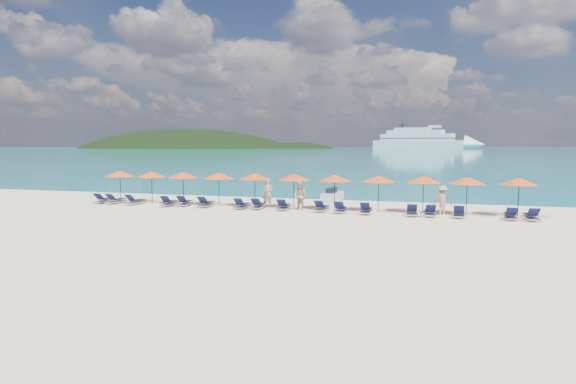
# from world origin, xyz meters

# --- Properties ---
(ground) EXTENTS (1400.00, 1400.00, 0.00)m
(ground) POSITION_xyz_m (0.00, 0.00, 0.00)
(ground) COLOR beige
(sea) EXTENTS (1600.00, 1300.00, 0.01)m
(sea) POSITION_xyz_m (0.00, 660.00, 0.01)
(sea) COLOR #1FA9B2
(sea) RESTS_ON ground
(headland_main) EXTENTS (374.00, 242.00, 126.50)m
(headland_main) POSITION_xyz_m (-300.00, 540.00, -38.00)
(headland_main) COLOR black
(headland_main) RESTS_ON ground
(headland_small) EXTENTS (162.00, 126.00, 85.50)m
(headland_small) POSITION_xyz_m (-150.00, 560.00, -35.00)
(headland_small) COLOR black
(headland_small) RESTS_ON ground
(cruise_ship) EXTENTS (128.20, 52.48, 35.44)m
(cruise_ship) POSITION_xyz_m (5.90, 563.97, 9.22)
(cruise_ship) COLOR silver
(cruise_ship) RESTS_ON ground
(jetski) EXTENTS (1.20, 2.79, 0.97)m
(jetski) POSITION_xyz_m (1.58, 8.99, 0.40)
(jetski) COLOR silver
(jetski) RESTS_ON ground
(beachgoer_a) EXTENTS (0.74, 0.54, 1.88)m
(beachgoer_a) POSITION_xyz_m (-1.82, 4.49, 0.94)
(beachgoer_a) COLOR tan
(beachgoer_a) RESTS_ON ground
(beachgoer_b) EXTENTS (1.02, 0.84, 1.83)m
(beachgoer_b) POSITION_xyz_m (0.58, 3.67, 0.91)
(beachgoer_b) COLOR tan
(beachgoer_b) RESTS_ON ground
(beachgoer_c) EXTENTS (1.11, 0.53, 1.71)m
(beachgoer_c) POSITION_xyz_m (9.05, 4.24, 0.86)
(beachgoer_c) COLOR tan
(beachgoer_c) RESTS_ON ground
(umbrella_0) EXTENTS (2.10, 2.10, 2.28)m
(umbrella_0) POSITION_xyz_m (-13.02, 4.53, 2.02)
(umbrella_0) COLOR black
(umbrella_0) RESTS_ON ground
(umbrella_1) EXTENTS (2.10, 2.10, 2.28)m
(umbrella_1) POSITION_xyz_m (-10.43, 4.51, 2.02)
(umbrella_1) COLOR black
(umbrella_1) RESTS_ON ground
(umbrella_2) EXTENTS (2.10, 2.10, 2.28)m
(umbrella_2) POSITION_xyz_m (-7.97, 4.53, 2.02)
(umbrella_2) COLOR black
(umbrella_2) RESTS_ON ground
(umbrella_3) EXTENTS (2.10, 2.10, 2.28)m
(umbrella_3) POSITION_xyz_m (-5.32, 4.57, 2.02)
(umbrella_3) COLOR black
(umbrella_3) RESTS_ON ground
(umbrella_4) EXTENTS (2.10, 2.10, 2.28)m
(umbrella_4) POSITION_xyz_m (-2.74, 4.58, 2.02)
(umbrella_4) COLOR black
(umbrella_4) RESTS_ON ground
(umbrella_5) EXTENTS (2.10, 2.10, 2.28)m
(umbrella_5) POSITION_xyz_m (-0.10, 4.66, 2.02)
(umbrella_5) COLOR black
(umbrella_5) RESTS_ON ground
(umbrella_6) EXTENTS (2.10, 2.10, 2.28)m
(umbrella_6) POSITION_xyz_m (2.59, 4.54, 2.02)
(umbrella_6) COLOR black
(umbrella_6) RESTS_ON ground
(umbrella_7) EXTENTS (2.10, 2.10, 2.28)m
(umbrella_7) POSITION_xyz_m (5.32, 4.49, 2.02)
(umbrella_7) COLOR black
(umbrella_7) RESTS_ON ground
(umbrella_8) EXTENTS (2.10, 2.10, 2.28)m
(umbrella_8) POSITION_xyz_m (7.95, 4.71, 2.02)
(umbrella_8) COLOR black
(umbrella_8) RESTS_ON ground
(umbrella_9) EXTENTS (2.10, 2.10, 2.28)m
(umbrella_9) POSITION_xyz_m (10.40, 4.53, 2.02)
(umbrella_9) COLOR black
(umbrella_9) RESTS_ON ground
(umbrella_10) EXTENTS (2.10, 2.10, 2.28)m
(umbrella_10) POSITION_xyz_m (13.18, 4.69, 2.02)
(umbrella_10) COLOR black
(umbrella_10) RESTS_ON ground
(lounger_0) EXTENTS (0.74, 1.74, 0.66)m
(lounger_0) POSITION_xyz_m (-13.67, 3.42, 0.24)
(lounger_0) COLOR silver
(lounger_0) RESTS_ON ground
(lounger_1) EXTENTS (0.67, 1.72, 0.66)m
(lounger_1) POSITION_xyz_m (-12.63, 3.42, 0.24)
(lounger_1) COLOR silver
(lounger_1) RESTS_ON ground
(lounger_2) EXTENTS (0.74, 1.74, 0.66)m
(lounger_2) POSITION_xyz_m (-11.05, 3.35, 0.24)
(lounger_2) COLOR silver
(lounger_2) RESTS_ON ground
(lounger_3) EXTENTS (0.78, 1.75, 0.66)m
(lounger_3) POSITION_xyz_m (-8.37, 3.24, 0.24)
(lounger_3) COLOR silver
(lounger_3) RESTS_ON ground
(lounger_4) EXTENTS (0.76, 1.75, 0.66)m
(lounger_4) POSITION_xyz_m (-7.38, 3.61, 0.24)
(lounger_4) COLOR silver
(lounger_4) RESTS_ON ground
(lounger_5) EXTENTS (0.72, 1.73, 0.66)m
(lounger_5) POSITION_xyz_m (-5.80, 3.51, 0.24)
(lounger_5) COLOR silver
(lounger_5) RESTS_ON ground
(lounger_6) EXTENTS (0.65, 1.71, 0.66)m
(lounger_6) POSITION_xyz_m (-3.17, 3.34, 0.24)
(lounger_6) COLOR silver
(lounger_6) RESTS_ON ground
(lounger_7) EXTENTS (0.67, 1.72, 0.66)m
(lounger_7) POSITION_xyz_m (-2.15, 3.61, 0.24)
(lounger_7) COLOR silver
(lounger_7) RESTS_ON ground
(lounger_8) EXTENTS (0.73, 1.74, 0.66)m
(lounger_8) POSITION_xyz_m (-0.47, 3.60, 0.24)
(lounger_8) COLOR silver
(lounger_8) RESTS_ON ground
(lounger_9) EXTENTS (0.77, 1.75, 0.66)m
(lounger_9) POSITION_xyz_m (1.99, 3.54, 0.24)
(lounger_9) COLOR silver
(lounger_9) RESTS_ON ground
(lounger_10) EXTENTS (0.65, 1.71, 0.66)m
(lounger_10) POSITION_xyz_m (3.20, 3.30, 0.24)
(lounger_10) COLOR silver
(lounger_10) RESTS_ON ground
(lounger_11) EXTENTS (0.63, 1.70, 0.66)m
(lounger_11) POSITION_xyz_m (4.74, 3.30, 0.24)
(lounger_11) COLOR silver
(lounger_11) RESTS_ON ground
(lounger_12) EXTENTS (0.70, 1.73, 0.66)m
(lounger_12) POSITION_xyz_m (7.37, 3.28, 0.24)
(lounger_12) COLOR silver
(lounger_12) RESTS_ON ground
(lounger_13) EXTENTS (0.76, 1.74, 0.66)m
(lounger_13) POSITION_xyz_m (8.36, 3.35, 0.24)
(lounger_13) COLOR silver
(lounger_13) RESTS_ON ground
(lounger_14) EXTENTS (0.75, 1.74, 0.66)m
(lounger_14) POSITION_xyz_m (9.94, 3.34, 0.24)
(lounger_14) COLOR silver
(lounger_14) RESTS_ON ground
(lounger_15) EXTENTS (0.68, 1.72, 0.66)m
(lounger_15) POSITION_xyz_m (12.59, 3.28, 0.24)
(lounger_15) COLOR silver
(lounger_15) RESTS_ON ground
(lounger_16) EXTENTS (0.66, 1.71, 0.66)m
(lounger_16) POSITION_xyz_m (13.63, 3.32, 0.24)
(lounger_16) COLOR silver
(lounger_16) RESTS_ON ground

